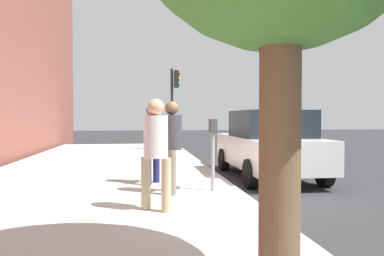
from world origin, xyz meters
TOP-DOWN VIEW (x-y plane):
  - ground_plane at (0.00, 0.00)m, footprint 80.00×80.00m
  - sidewalk_slab at (0.00, 3.00)m, footprint 28.00×6.00m
  - parking_meter at (0.39, 0.57)m, footprint 0.36×0.12m
  - pedestrian_at_meter at (0.27, 1.39)m, footprint 0.53×0.38m
  - pedestrian_bystander at (-1.03, 1.75)m, footprint 0.38×0.46m
  - parking_officer at (1.35, 1.73)m, footprint 0.47×0.37m
  - parked_sedan_near at (2.64, -1.35)m, footprint 4.42×2.01m
  - traffic_signal at (9.83, 0.47)m, footprint 0.24×0.44m

SIDE VIEW (x-z plane):
  - ground_plane at x=0.00m, z-range 0.00..0.00m
  - sidewalk_slab at x=0.00m, z-range 0.00..0.15m
  - parked_sedan_near at x=2.64m, z-range 0.01..1.78m
  - parking_officer at x=1.35m, z-range 0.30..2.01m
  - pedestrian_bystander at x=-1.03m, z-range 0.30..2.02m
  - parking_meter at x=0.39m, z-range 0.46..1.87m
  - pedestrian_at_meter at x=0.27m, z-range 0.30..2.05m
  - traffic_signal at x=9.83m, z-range 0.78..4.38m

